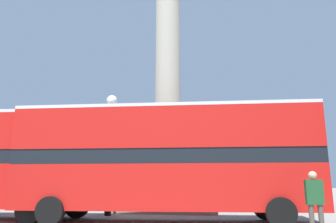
{
  "coord_description": "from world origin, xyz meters",
  "views": [
    {
      "loc": [
        2.56,
        -18.61,
        1.43
      ],
      "look_at": [
        0.0,
        0.0,
        5.58
      ],
      "focal_mm": 35.0,
      "sensor_mm": 36.0,
      "label": 1
    }
  ],
  "objects_px": {
    "bus_a": "(166,158)",
    "street_lamp": "(111,136)",
    "equestrian_statue": "(34,177)",
    "monument_column": "(168,109)",
    "pedestrian_near_lamp": "(315,199)"
  },
  "relations": [
    {
      "from": "bus_a",
      "to": "equestrian_statue",
      "type": "xyz_separation_m",
      "value": [
        -10.16,
        8.24,
        -0.5
      ]
    },
    {
      "from": "monument_column",
      "to": "bus_a",
      "type": "height_order",
      "value": "monument_column"
    },
    {
      "from": "bus_a",
      "to": "monument_column",
      "type": "bearing_deg",
      "value": 94.63
    },
    {
      "from": "equestrian_statue",
      "to": "pedestrian_near_lamp",
      "type": "distance_m",
      "value": 18.47
    },
    {
      "from": "equestrian_statue",
      "to": "pedestrian_near_lamp",
      "type": "xyz_separation_m",
      "value": [
        14.75,
        -11.07,
        -0.87
      ]
    },
    {
      "from": "street_lamp",
      "to": "pedestrian_near_lamp",
      "type": "distance_m",
      "value": 9.63
    },
    {
      "from": "bus_a",
      "to": "equestrian_statue",
      "type": "distance_m",
      "value": 13.09
    },
    {
      "from": "monument_column",
      "to": "street_lamp",
      "type": "relative_size",
      "value": 3.35
    },
    {
      "from": "monument_column",
      "to": "pedestrian_near_lamp",
      "type": "xyz_separation_m",
      "value": [
        5.32,
        -8.75,
        -4.74
      ]
    },
    {
      "from": "monument_column",
      "to": "pedestrian_near_lamp",
      "type": "height_order",
      "value": "monument_column"
    },
    {
      "from": "bus_a",
      "to": "pedestrian_near_lamp",
      "type": "distance_m",
      "value": 5.57
    },
    {
      "from": "monument_column",
      "to": "bus_a",
      "type": "relative_size",
      "value": 1.69
    },
    {
      "from": "bus_a",
      "to": "street_lamp",
      "type": "relative_size",
      "value": 1.99
    },
    {
      "from": "monument_column",
      "to": "equestrian_statue",
      "type": "distance_m",
      "value": 10.45
    },
    {
      "from": "equestrian_statue",
      "to": "street_lamp",
      "type": "xyz_separation_m",
      "value": [
        7.12,
        -5.83,
        1.79
      ]
    }
  ]
}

